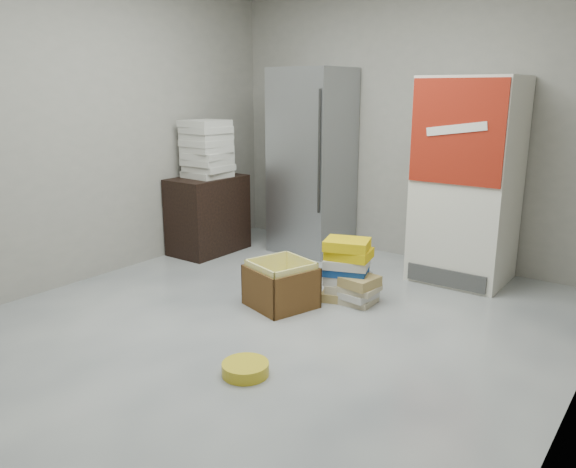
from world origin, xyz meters
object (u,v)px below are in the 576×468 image
(wood_shelf, at_px, (208,215))
(phonebook_stack_main, at_px, (347,270))
(cardboard_box, at_px, (281,288))
(coke_cooler, at_px, (467,181))
(steel_fridge, at_px, (312,162))

(wood_shelf, distance_m, phonebook_stack_main, 1.95)
(phonebook_stack_main, xyz_separation_m, cardboard_box, (-0.35, -0.43, -0.10))
(coke_cooler, height_order, wood_shelf, coke_cooler)
(coke_cooler, height_order, phonebook_stack_main, coke_cooler)
(wood_shelf, bearing_deg, cardboard_box, -26.80)
(steel_fridge, xyz_separation_m, coke_cooler, (1.65, -0.01, -0.05))
(coke_cooler, xyz_separation_m, phonebook_stack_main, (-0.56, -1.08, -0.65))
(phonebook_stack_main, bearing_deg, cardboard_box, -141.41)
(coke_cooler, xyz_separation_m, wood_shelf, (-2.48, -0.72, -0.50))
(wood_shelf, xyz_separation_m, cardboard_box, (1.56, -0.79, -0.25))
(steel_fridge, xyz_separation_m, phonebook_stack_main, (1.09, -1.09, -0.69))
(coke_cooler, bearing_deg, wood_shelf, -163.72)
(phonebook_stack_main, bearing_deg, wood_shelf, 157.23)
(coke_cooler, relative_size, cardboard_box, 3.11)
(phonebook_stack_main, bearing_deg, coke_cooler, 50.30)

